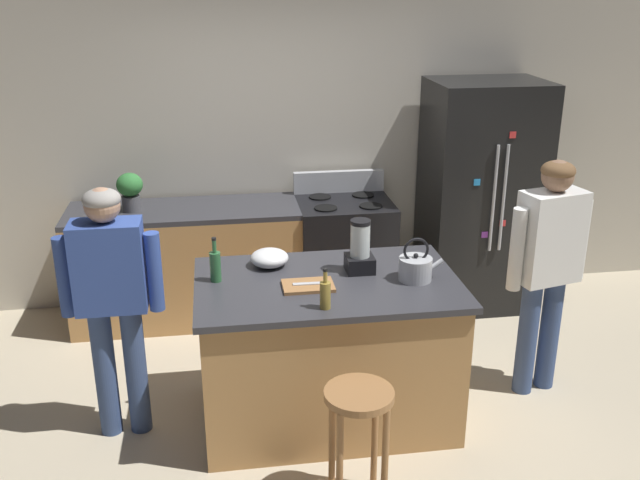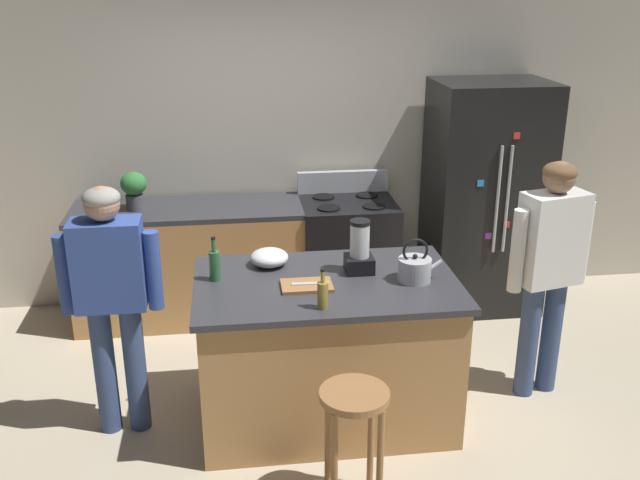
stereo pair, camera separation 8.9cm
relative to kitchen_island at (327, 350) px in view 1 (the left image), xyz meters
name	(u,v)px [view 1 (the left image)]	position (x,y,z in m)	size (l,w,h in m)	color
ground_plane	(327,415)	(0.00, 0.00, -0.47)	(14.00, 14.00, 0.00)	beige
back_wall	(290,142)	(0.00, 1.95, 0.88)	(8.00, 0.10, 2.70)	beige
kitchen_island	(327,350)	(0.00, 0.00, 0.00)	(1.58, 0.99, 0.94)	#B7844C
back_counter_run	(199,263)	(-0.80, 1.55, 0.00)	(2.00, 0.64, 0.94)	#B7844C
refrigerator	(481,197)	(1.52, 1.50, 0.47)	(0.90, 0.73, 1.89)	black
stove_range	(344,255)	(0.39, 1.52, 0.01)	(0.76, 0.65, 1.12)	black
person_by_island_left	(112,291)	(-1.26, 0.03, 0.48)	(0.59, 0.22, 1.57)	#384C7A
person_by_sink_right	(548,257)	(1.45, 0.11, 0.49)	(0.59, 0.31, 1.60)	#384C7A
bar_stool	(359,418)	(0.03, -0.82, 0.06)	(0.36, 0.36, 0.69)	#9E6B3D
potted_plant	(130,189)	(-1.28, 1.55, 0.64)	(0.20, 0.20, 0.30)	#4C4C51
blender_appliance	(360,250)	(0.22, 0.12, 0.61)	(0.17, 0.17, 0.33)	black
bottle_olive_oil	(215,265)	(-0.66, 0.10, 0.57)	(0.07, 0.07, 0.28)	#2D6638
bottle_vinegar	(325,294)	(-0.07, -0.36, 0.56)	(0.06, 0.06, 0.24)	olive
mixing_bowl	(269,258)	(-0.32, 0.29, 0.52)	(0.24, 0.24, 0.11)	white
tea_kettle	(416,268)	(0.52, -0.06, 0.55)	(0.28, 0.20, 0.27)	#B7BABF
cutting_board	(308,286)	(-0.13, -0.07, 0.48)	(0.30, 0.20, 0.02)	#9E6B3D
chef_knife	(311,283)	(-0.11, -0.07, 0.49)	(0.22, 0.03, 0.01)	#B7BABF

